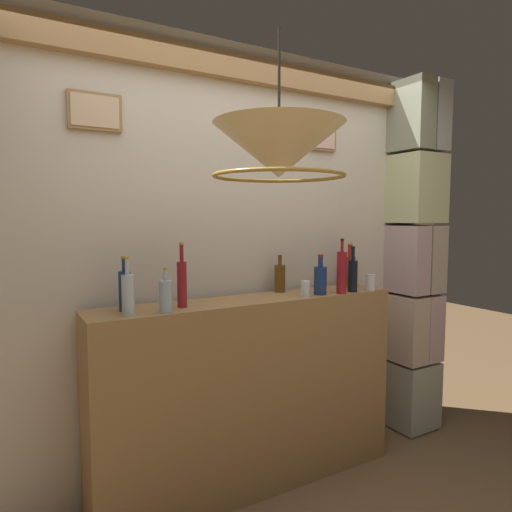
# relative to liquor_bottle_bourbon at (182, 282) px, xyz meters

# --- Properties ---
(panelled_rear_partition) EXTENTS (3.62, 0.15, 2.62)m
(panelled_rear_partition) POSITION_rel_liquor_bottle_bourbon_xyz_m (0.43, 0.27, 0.13)
(panelled_rear_partition) COLOR beige
(panelled_rear_partition) RESTS_ON ground
(stone_pillar) EXTENTS (0.34, 0.37, 2.54)m
(stone_pillar) POSITION_rel_liquor_bottle_bourbon_xyz_m (1.85, 0.11, 0.01)
(stone_pillar) COLOR #A7AB9A
(stone_pillar) RESTS_ON ground
(bar_shelf_unit) EXTENTS (1.85, 0.33, 1.12)m
(bar_shelf_unit) POSITION_rel_liquor_bottle_bourbon_xyz_m (0.43, 0.03, -0.69)
(bar_shelf_unit) COLOR #9E7547
(bar_shelf_unit) RESTS_ON ground
(liquor_bottle_bourbon) EXTENTS (0.05, 0.05, 0.34)m
(liquor_bottle_bourbon) POSITION_rel_liquor_bottle_bourbon_xyz_m (0.00, 0.00, 0.00)
(liquor_bottle_bourbon) COLOR maroon
(liquor_bottle_bourbon) RESTS_ON bar_shelf_unit
(liquor_bottle_gin) EXTENTS (0.06, 0.06, 0.22)m
(liquor_bottle_gin) POSITION_rel_liquor_bottle_bourbon_xyz_m (-0.11, -0.08, -0.05)
(liquor_bottle_gin) COLOR #A3BBD2
(liquor_bottle_gin) RESTS_ON bar_shelf_unit
(liquor_bottle_mezcal) EXTENTS (0.06, 0.06, 0.29)m
(liquor_bottle_mezcal) POSITION_rel_liquor_bottle_bourbon_xyz_m (1.10, -0.08, -0.02)
(liquor_bottle_mezcal) COLOR black
(liquor_bottle_mezcal) RESTS_ON bar_shelf_unit
(liquor_bottle_rum) EXTENTS (0.08, 0.08, 0.24)m
(liquor_bottle_rum) POSITION_rel_liquor_bottle_bourbon_xyz_m (0.86, -0.06, -0.04)
(liquor_bottle_rum) COLOR navy
(liquor_bottle_rum) RESTS_ON bar_shelf_unit
(liquor_bottle_scotch) EXTENTS (0.06, 0.06, 0.34)m
(liquor_bottle_scotch) POSITION_rel_liquor_bottle_bourbon_xyz_m (1.00, -0.09, 0.00)
(liquor_bottle_scotch) COLOR maroon
(liquor_bottle_scotch) RESTS_ON bar_shelf_unit
(liquor_bottle_vermouth) EXTENTS (0.06, 0.06, 0.28)m
(liquor_bottle_vermouth) POSITION_rel_liquor_bottle_bourbon_xyz_m (-0.29, -0.06, -0.03)
(liquor_bottle_vermouth) COLOR silver
(liquor_bottle_vermouth) RESTS_ON bar_shelf_unit
(liquor_bottle_port) EXTENTS (0.06, 0.06, 0.28)m
(liquor_bottle_port) POSITION_rel_liquor_bottle_bourbon_xyz_m (-0.28, 0.05, -0.02)
(liquor_bottle_port) COLOR navy
(liquor_bottle_port) RESTS_ON bar_shelf_unit
(liquor_bottle_rye) EXTENTS (0.08, 0.08, 0.29)m
(liquor_bottle_rye) POSITION_rel_liquor_bottle_bourbon_xyz_m (1.27, 0.14, -0.02)
(liquor_bottle_rye) COLOR maroon
(liquor_bottle_rye) RESTS_ON bar_shelf_unit
(liquor_bottle_whiskey) EXTENTS (0.06, 0.06, 0.26)m
(liquor_bottle_whiskey) POSITION_rel_liquor_bottle_bourbon_xyz_m (1.20, 0.04, -0.03)
(liquor_bottle_whiskey) COLOR #5E3714
(liquor_bottle_whiskey) RESTS_ON bar_shelf_unit
(liquor_bottle_brandy) EXTENTS (0.07, 0.07, 0.23)m
(liquor_bottle_brandy) POSITION_rel_liquor_bottle_bourbon_xyz_m (0.70, 0.15, -0.04)
(liquor_bottle_brandy) COLOR brown
(liquor_bottle_brandy) RESTS_ON bar_shelf_unit
(glass_tumbler_rocks) EXTENTS (0.06, 0.06, 0.09)m
(glass_tumbler_rocks) POSITION_rel_liquor_bottle_bourbon_xyz_m (0.74, -0.07, -0.08)
(glass_tumbler_rocks) COLOR silver
(glass_tumbler_rocks) RESTS_ON bar_shelf_unit
(glass_tumbler_highball) EXTENTS (0.06, 0.06, 0.10)m
(glass_tumbler_highball) POSITION_rel_liquor_bottle_bourbon_xyz_m (1.24, -0.09, -0.08)
(glass_tumbler_highball) COLOR silver
(glass_tumbler_highball) RESTS_ON bar_shelf_unit
(pendant_lamp) EXTENTS (0.54, 0.54, 0.59)m
(pendant_lamp) POSITION_rel_liquor_bottle_bourbon_xyz_m (0.18, -0.63, 0.60)
(pendant_lamp) COLOR beige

